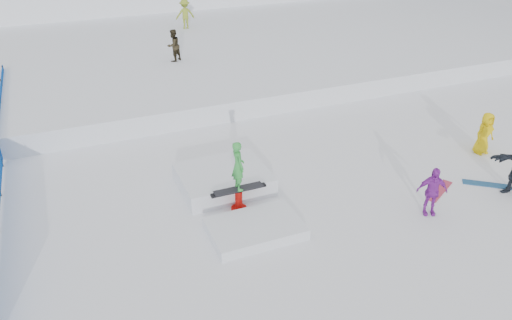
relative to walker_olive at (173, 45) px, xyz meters
name	(u,v)px	position (x,y,z in m)	size (l,w,h in m)	color
ground	(268,234)	(-0.88, -12.89, -1.54)	(120.00, 120.00, 0.00)	white
snow_midrise	(144,53)	(-0.88, 3.11, -1.14)	(50.00, 18.00, 0.80)	white
walker_olive	(173,45)	(0.00, 0.00, 0.00)	(0.72, 0.56, 1.47)	black
walker_ygreen	(185,14)	(2.14, 5.72, 0.08)	(1.06, 0.61, 1.64)	olive
spectator_purple	(432,191)	(3.62, -13.71, -0.82)	(0.84, 0.35, 1.44)	purple
spectator_yellow	(485,133)	(7.66, -11.49, -0.80)	(0.71, 0.47, 1.46)	yellow
loose_board_red	(440,191)	(4.71, -12.93, -1.52)	(1.40, 0.28, 0.03)	#A93045
loose_board_teal	(487,184)	(6.29, -13.19, -1.52)	(1.40, 0.28, 0.03)	navy
jib_rail_feature	(232,190)	(-1.16, -10.94, -1.23)	(2.60, 4.40, 2.11)	white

